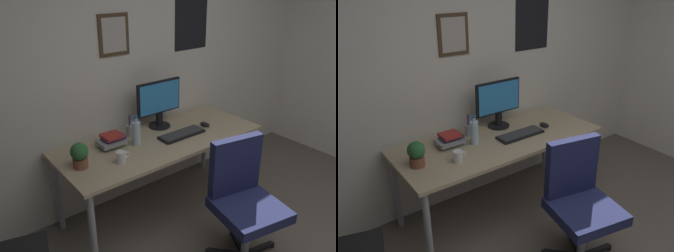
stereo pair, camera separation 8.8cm
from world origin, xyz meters
The scene contains 11 objects.
wall_back centered at (0.00, 2.15, 1.30)m, with size 4.40×0.10×2.60m.
desk centered at (-0.15, 1.70, 0.66)m, with size 1.79×0.75×0.73m.
office_chair centered at (-0.01, 0.87, 0.53)m, with size 0.58×0.57×0.95m.
monitor centered at (0.00, 1.91, 0.97)m, with size 0.46×0.20×0.43m.
keyboard centered at (0.03, 1.63, 0.74)m, with size 0.43×0.15×0.03m.
computer_mouse centered at (0.33, 1.65, 0.75)m, with size 0.06×0.11×0.04m.
water_bottle centered at (-0.37, 1.73, 0.83)m, with size 0.07×0.07×0.25m.
coffee_mug_near centered at (-0.63, 1.55, 0.77)m, with size 0.11×0.07×0.09m.
potted_plant centered at (-0.90, 1.67, 0.83)m, with size 0.13×0.13×0.19m.
pen_cup centered at (-0.32, 1.91, 0.78)m, with size 0.07×0.07×0.20m.
book_stack_left centered at (-0.55, 1.82, 0.78)m, with size 0.22×0.16×0.11m.
Camera 2 is at (-1.69, -0.50, 2.01)m, focal length 37.09 mm.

